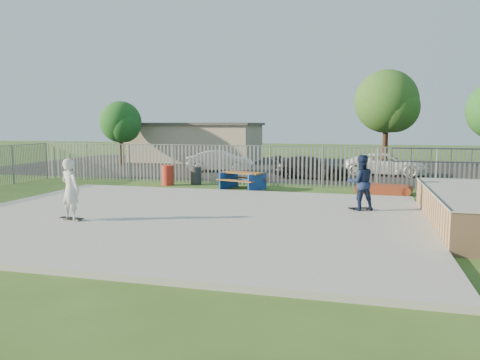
% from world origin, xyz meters
% --- Properties ---
extents(ground, '(120.00, 120.00, 0.00)m').
position_xyz_m(ground, '(0.00, 0.00, 0.00)').
color(ground, '#32561D').
rests_on(ground, ground).
extents(concrete_slab, '(15.00, 12.00, 0.15)m').
position_xyz_m(concrete_slab, '(0.00, 0.00, 0.07)').
color(concrete_slab, '#9B9B96').
rests_on(concrete_slab, ground).
extents(fence, '(26.04, 16.02, 2.00)m').
position_xyz_m(fence, '(1.00, 4.59, 1.00)').
color(fence, gray).
rests_on(fence, ground).
extents(picnic_table, '(2.39, 2.18, 0.83)m').
position_xyz_m(picnic_table, '(0.02, 7.36, 0.42)').
color(picnic_table, brown).
rests_on(picnic_table, ground).
extents(funbox, '(2.13, 1.33, 0.40)m').
position_xyz_m(funbox, '(6.45, 7.53, 0.20)').
color(funbox, maroon).
rests_on(funbox, ground).
extents(trash_bin_red, '(0.61, 0.61, 1.01)m').
position_xyz_m(trash_bin_red, '(-4.04, 7.87, 0.51)').
color(trash_bin_red, '#AE281A').
rests_on(trash_bin_red, ground).
extents(trash_bin_grey, '(0.55, 0.55, 0.91)m').
position_xyz_m(trash_bin_grey, '(-2.75, 8.48, 0.46)').
color(trash_bin_grey, '#272729').
rests_on(trash_bin_grey, ground).
extents(parking_lot, '(40.00, 18.00, 0.02)m').
position_xyz_m(parking_lot, '(0.00, 19.00, 0.01)').
color(parking_lot, black).
rests_on(parking_lot, ground).
extents(car_silver, '(4.29, 1.90, 1.37)m').
position_xyz_m(car_silver, '(-3.40, 14.89, 0.71)').
color(car_silver, silver).
rests_on(car_silver, parking_lot).
extents(car_dark, '(4.47, 2.13, 1.26)m').
position_xyz_m(car_dark, '(2.67, 12.52, 0.65)').
color(car_dark, black).
rests_on(car_dark, parking_lot).
extents(car_white, '(4.94, 2.56, 1.33)m').
position_xyz_m(car_white, '(6.87, 15.33, 0.68)').
color(car_white, white).
rests_on(car_white, parking_lot).
extents(building, '(10.40, 6.40, 3.20)m').
position_xyz_m(building, '(-8.00, 23.00, 1.61)').
color(building, '#B5A78B').
rests_on(building, ground).
extents(tree_left, '(3.12, 3.12, 4.81)m').
position_xyz_m(tree_left, '(-12.28, 18.13, 3.24)').
color(tree_left, '#43241A').
rests_on(tree_left, ground).
extents(tree_mid, '(4.51, 4.51, 6.95)m').
position_xyz_m(tree_mid, '(7.05, 21.48, 4.68)').
color(tree_mid, '#3E2418').
rests_on(tree_mid, ground).
extents(skateboard_a, '(0.82, 0.44, 0.08)m').
position_xyz_m(skateboard_a, '(5.46, 2.36, 0.19)').
color(skateboard_a, black).
rests_on(skateboard_a, concrete_slab).
extents(skateboard_b, '(0.82, 0.30, 0.08)m').
position_xyz_m(skateboard_b, '(-3.09, -1.66, 0.19)').
color(skateboard_b, black).
rests_on(skateboard_b, concrete_slab).
extents(skater_navy, '(1.10, 0.97, 1.90)m').
position_xyz_m(skater_navy, '(5.46, 2.36, 1.10)').
color(skater_navy, '#152244').
rests_on(skater_navy, concrete_slab).
extents(skater_white, '(0.80, 0.64, 1.90)m').
position_xyz_m(skater_white, '(-3.09, -1.66, 1.10)').
color(skater_white, silver).
rests_on(skater_white, concrete_slab).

